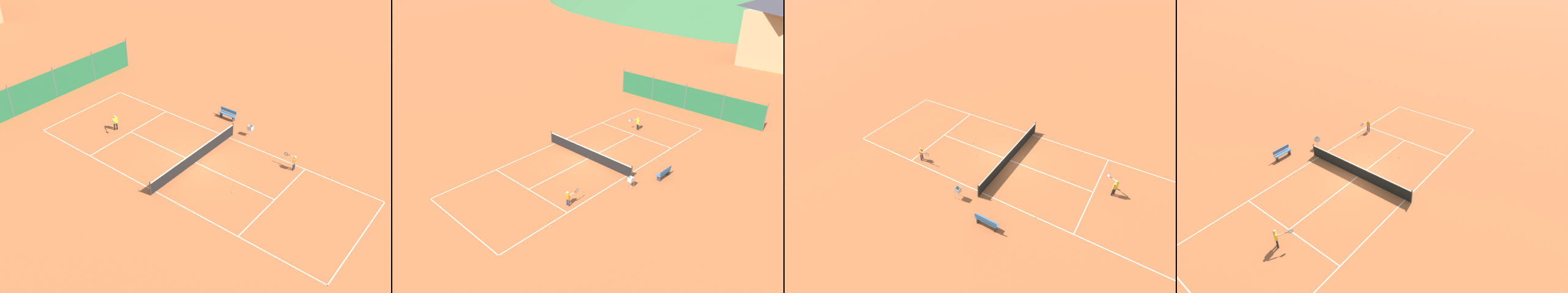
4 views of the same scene
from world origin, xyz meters
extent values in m
plane|color=#A8542D|center=(0.00, 0.00, 0.00)|extent=(600.00, 600.00, 0.00)
cube|color=white|center=(0.00, -11.90, 0.00)|extent=(8.25, 0.05, 0.01)
cube|color=white|center=(-4.10, 0.00, 0.00)|extent=(0.05, 23.85, 0.01)
cube|color=white|center=(4.10, 0.00, 0.00)|extent=(0.05, 23.85, 0.01)
cube|color=white|center=(0.00, 6.40, 0.00)|extent=(8.20, 0.05, 0.01)
cube|color=white|center=(0.00, -6.40, 0.00)|extent=(8.20, 0.05, 0.01)
cube|color=white|center=(0.00, 0.00, 0.00)|extent=(0.05, 12.80, 0.01)
cylinder|color=#2D2D2D|center=(-4.55, 0.00, 0.53)|extent=(0.08, 0.08, 1.06)
cylinder|color=#2D2D2D|center=(4.55, 0.00, 0.53)|extent=(0.08, 0.08, 1.06)
cube|color=black|center=(0.00, 0.00, 0.46)|extent=(9.10, 0.02, 0.91)
cube|color=white|center=(0.00, 0.00, 0.93)|extent=(9.10, 0.04, 0.06)
cylinder|color=#23284C|center=(3.45, -5.79, 0.27)|extent=(0.10, 0.10, 0.54)
cylinder|color=#23284C|center=(3.63, -5.79, 0.27)|extent=(0.10, 0.10, 0.54)
cube|color=orange|center=(3.54, -5.79, 0.75)|extent=(0.27, 0.16, 0.42)
sphere|color=beige|center=(3.54, -5.79, 1.06)|extent=(0.16, 0.16, 0.16)
cylinder|color=beige|center=(3.38, -5.79, 0.75)|extent=(0.06, 0.06, 0.42)
cylinder|color=beige|center=(3.70, -5.58, 0.91)|extent=(0.07, 0.42, 0.06)
cylinder|color=black|center=(3.69, -5.27, 0.91)|extent=(0.03, 0.19, 0.03)
torus|color=black|center=(3.68, -5.04, 0.91)|extent=(0.03, 0.28, 0.28)
cylinder|color=silver|center=(3.68, -5.04, 0.91)|extent=(0.01, 0.25, 0.25)
cylinder|color=black|center=(-0.38, 7.51, 0.30)|extent=(0.11, 0.11, 0.60)
cylinder|color=black|center=(-0.55, 7.60, 0.30)|extent=(0.11, 0.11, 0.60)
cube|color=yellow|center=(-0.46, 7.55, 0.83)|extent=(0.33, 0.28, 0.47)
sphere|color=tan|center=(-0.46, 7.55, 1.19)|extent=(0.18, 0.18, 0.18)
cylinder|color=tan|center=(-0.30, 7.47, 0.83)|extent=(0.07, 0.07, 0.47)
cylinder|color=tan|center=(-0.73, 7.44, 1.02)|extent=(0.28, 0.44, 0.07)
cylinder|color=black|center=(-0.89, 7.14, 1.02)|extent=(0.12, 0.20, 0.03)
torus|color=#1E4CB2|center=(-1.01, 6.92, 1.02)|extent=(0.15, 0.26, 0.28)
cylinder|color=silver|center=(-1.01, 6.92, 1.02)|extent=(0.12, 0.22, 0.25)
sphere|color=#CCE033|center=(4.40, -8.14, 0.03)|extent=(0.07, 0.07, 0.07)
sphere|color=#CCE033|center=(0.96, -2.53, 0.03)|extent=(0.07, 0.07, 0.07)
sphere|color=#CCE033|center=(-0.40, -3.66, 0.03)|extent=(0.07, 0.07, 0.07)
sphere|color=#CCE033|center=(-1.07, -3.91, 0.03)|extent=(0.07, 0.07, 0.07)
sphere|color=#CCE033|center=(4.12, 3.98, 0.03)|extent=(0.07, 0.07, 0.07)
sphere|color=#CCE033|center=(-0.91, 0.69, 0.03)|extent=(0.07, 0.07, 0.07)
sphere|color=#CCE033|center=(3.75, -7.85, 0.03)|extent=(0.07, 0.07, 0.07)
cylinder|color=#B7B7BC|center=(5.13, -1.27, 0.28)|extent=(0.02, 0.02, 0.55)
cylinder|color=#B7B7BC|center=(5.47, -1.27, 0.28)|extent=(0.02, 0.02, 0.55)
cylinder|color=#B7B7BC|center=(5.13, -0.93, 0.28)|extent=(0.02, 0.02, 0.55)
cylinder|color=#B7B7BC|center=(5.47, -0.93, 0.28)|extent=(0.02, 0.02, 0.55)
cube|color=#B7B7BC|center=(5.30, -1.10, 0.56)|extent=(0.34, 0.34, 0.02)
cube|color=#B7B7BC|center=(5.30, -1.27, 0.72)|extent=(0.34, 0.02, 0.34)
cube|color=#B7B7BC|center=(5.30, -0.93, 0.72)|extent=(0.34, 0.02, 0.34)
cube|color=#B7B7BC|center=(5.13, -1.10, 0.72)|extent=(0.02, 0.34, 0.34)
cube|color=#B7B7BC|center=(5.47, -1.10, 0.72)|extent=(0.02, 0.34, 0.34)
sphere|color=#CCE033|center=(5.17, -1.23, 0.60)|extent=(0.07, 0.07, 0.07)
sphere|color=#CCE033|center=(5.19, -1.05, 0.60)|extent=(0.07, 0.07, 0.07)
sphere|color=#CCE033|center=(5.20, -1.04, 0.60)|extent=(0.07, 0.07, 0.07)
sphere|color=#CCE033|center=(5.40, -1.02, 0.60)|extent=(0.07, 0.07, 0.07)
sphere|color=#CCE033|center=(5.18, -1.11, 0.60)|extent=(0.07, 0.07, 0.07)
sphere|color=#CCE033|center=(5.20, -0.99, 0.60)|extent=(0.07, 0.07, 0.07)
sphere|color=#CCE033|center=(5.35, -1.18, 0.66)|extent=(0.07, 0.07, 0.07)
sphere|color=#CCE033|center=(5.42, -1.03, 0.66)|extent=(0.07, 0.07, 0.07)
sphere|color=#CCE033|center=(5.28, -0.99, 0.66)|extent=(0.07, 0.07, 0.07)
sphere|color=#CCE033|center=(5.41, -1.06, 0.66)|extent=(0.07, 0.07, 0.07)
sphere|color=#CCE033|center=(5.26, -0.98, 0.66)|extent=(0.07, 0.07, 0.07)
cube|color=#336699|center=(6.30, 1.73, 0.44)|extent=(0.36, 1.50, 0.05)
cube|color=#336699|center=(6.46, 1.73, 0.70)|extent=(0.04, 1.50, 0.28)
cube|color=#333338|center=(6.30, 1.13, 0.22)|extent=(0.32, 0.06, 0.44)
cube|color=#333338|center=(6.30, 2.33, 0.22)|extent=(0.32, 0.06, 0.44)
camera|label=1|loc=(-20.23, -16.19, 18.89)|focal=42.00mm
camera|label=2|loc=(19.16, -20.44, 15.57)|focal=35.00mm
camera|label=3|loc=(16.56, 7.75, 14.94)|focal=28.00mm
camera|label=4|loc=(-11.56, 13.35, 13.92)|focal=28.00mm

